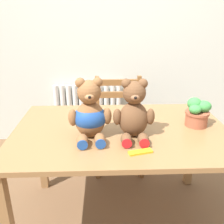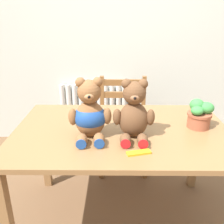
% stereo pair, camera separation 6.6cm
% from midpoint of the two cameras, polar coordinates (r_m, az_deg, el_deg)
% --- Properties ---
extents(wall_back, '(8.00, 0.04, 2.60)m').
position_cam_midpoint_polar(wall_back, '(2.85, -0.52, 18.28)').
color(wall_back, silver).
rests_on(wall_back, ground_plane).
extents(radiator, '(0.80, 0.10, 0.70)m').
position_cam_midpoint_polar(radiator, '(3.01, -6.03, -0.93)').
color(radiator, silver).
rests_on(radiator, ground_plane).
extents(dining_table, '(1.40, 0.92, 0.76)m').
position_cam_midpoint_polar(dining_table, '(1.68, 0.95, -6.84)').
color(dining_table, olive).
rests_on(dining_table, ground_plane).
extents(wooden_chair_behind, '(0.46, 0.44, 0.89)m').
position_cam_midpoint_polar(wooden_chair_behind, '(2.46, 0.81, -2.39)').
color(wooden_chair_behind, brown).
rests_on(wooden_chair_behind, ground_plane).
extents(teddy_bear_left, '(0.26, 0.27, 0.37)m').
position_cam_midpoint_polar(teddy_bear_left, '(1.49, -6.32, -0.58)').
color(teddy_bear_left, brown).
rests_on(teddy_bear_left, dining_table).
extents(teddy_bear_right, '(0.25, 0.25, 0.36)m').
position_cam_midpoint_polar(teddy_bear_right, '(1.48, 3.74, -0.23)').
color(teddy_bear_right, brown).
rests_on(teddy_bear_right, dining_table).
extents(potted_plant, '(0.17, 0.16, 0.19)m').
position_cam_midpoint_polar(potted_plant, '(1.74, 17.89, -0.18)').
color(potted_plant, '#9E5138').
rests_on(potted_plant, dining_table).
extents(chocolate_bar, '(0.14, 0.07, 0.01)m').
position_cam_midpoint_polar(chocolate_bar, '(1.37, 5.14, -9.11)').
color(chocolate_bar, gold).
rests_on(chocolate_bar, dining_table).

